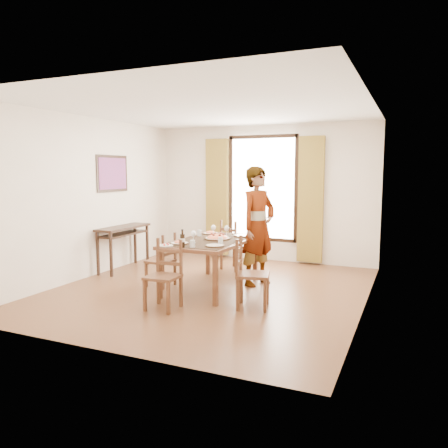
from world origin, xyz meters
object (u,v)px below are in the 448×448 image
at_px(console_table, 123,233).
at_px(pasta_platter, 217,236).
at_px(man, 258,226).
at_px(dining_table, 211,244).

bearing_deg(console_table, pasta_platter, -12.17).
relative_size(console_table, man, 0.64).
xyz_separation_m(man, pasta_platter, (-0.50, -0.44, -0.13)).
bearing_deg(dining_table, pasta_platter, 42.33).
xyz_separation_m(console_table, man, (2.58, -0.01, 0.25)).
relative_size(console_table, dining_table, 0.70).
bearing_deg(pasta_platter, dining_table, -137.67).
xyz_separation_m(dining_table, man, (0.58, 0.51, 0.24)).
distance_m(console_table, man, 2.60).
xyz_separation_m(console_table, dining_table, (2.01, -0.52, 0.01)).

